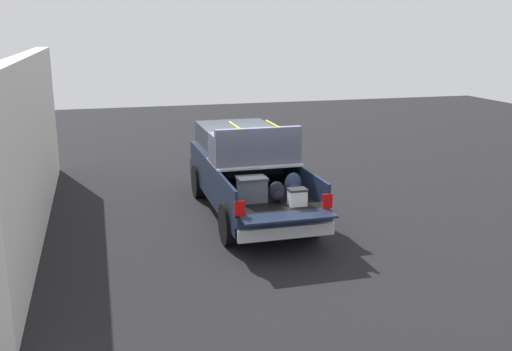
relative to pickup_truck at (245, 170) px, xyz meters
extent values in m
plane|color=black|center=(-0.38, 0.00, -0.99)|extent=(40.00, 40.00, 0.00)
cube|color=#162138|center=(-0.38, 0.00, -0.36)|extent=(5.50, 1.92, 0.44)
cube|color=black|center=(-1.58, 0.00, -0.12)|extent=(2.80, 1.80, 0.04)
cube|color=#162138|center=(-1.58, 0.93, 0.11)|extent=(2.80, 0.06, 0.50)
cube|color=#162138|center=(-1.58, -0.93, 0.11)|extent=(2.80, 0.06, 0.50)
cube|color=#162138|center=(-0.21, 0.00, 0.11)|extent=(0.06, 1.80, 0.50)
cube|color=#162138|center=(-3.25, 0.00, -0.12)|extent=(0.55, 1.80, 0.04)
cube|color=#B2B2B7|center=(-0.80, 0.00, 0.38)|extent=(1.25, 1.92, 0.04)
cube|color=#162138|center=(0.97, 0.00, 0.11)|extent=(2.30, 1.92, 0.50)
cube|color=#2D3842|center=(0.87, 0.00, 0.65)|extent=(1.94, 1.76, 0.59)
cube|color=#162138|center=(2.32, 0.00, 0.05)|extent=(0.40, 1.82, 0.38)
cube|color=#B2B2B7|center=(-3.10, 0.00, -0.46)|extent=(0.24, 1.92, 0.24)
cube|color=red|center=(-3.00, 0.88, 0.04)|extent=(0.06, 0.20, 0.28)
cube|color=red|center=(-3.00, -0.88, 0.04)|extent=(0.06, 0.20, 0.28)
cylinder|color=black|center=(1.37, 0.88, -0.56)|extent=(0.86, 0.30, 0.86)
cylinder|color=black|center=(1.37, -0.88, -0.56)|extent=(0.86, 0.30, 0.86)
cylinder|color=black|center=(-2.13, 0.88, -0.56)|extent=(0.86, 0.30, 0.86)
cylinder|color=black|center=(-2.13, -0.88, -0.56)|extent=(0.86, 0.30, 0.86)
cube|color=#474C56|center=(-2.18, 0.42, 0.12)|extent=(0.40, 0.55, 0.45)
cube|color=#31353C|center=(-2.18, 0.42, 0.37)|extent=(0.44, 0.59, 0.05)
ellipsoid|color=black|center=(-2.30, -0.07, 0.10)|extent=(0.20, 0.33, 0.41)
ellipsoid|color=black|center=(-2.41, -0.07, 0.04)|extent=(0.09, 0.23, 0.18)
ellipsoid|color=#283351|center=(-2.03, -0.51, 0.14)|extent=(0.20, 0.37, 0.50)
ellipsoid|color=#283351|center=(-2.14, -0.51, 0.07)|extent=(0.09, 0.26, 0.22)
cube|color=white|center=(-2.68, -0.38, 0.05)|extent=(0.26, 0.34, 0.30)
cube|color=#262628|center=(-2.68, -0.38, 0.22)|extent=(0.28, 0.36, 0.04)
cube|color=#4C5166|center=(-0.80, 0.00, 0.61)|extent=(0.93, 1.92, 0.42)
cube|color=#4C5166|center=(-1.19, 0.00, 1.02)|extent=(0.16, 1.92, 0.40)
cube|color=#4C5166|center=(-0.75, 0.86, 0.93)|extent=(0.69, 0.20, 0.22)
cube|color=#4C5166|center=(-0.75, -0.86, 0.93)|extent=(0.69, 0.20, 0.22)
cube|color=yellow|center=(-0.80, 0.43, 1.23)|extent=(1.03, 0.03, 0.02)
cube|color=yellow|center=(-0.80, -0.43, 1.23)|extent=(1.03, 0.03, 0.02)
cube|color=silver|center=(-0.02, 4.75, 0.88)|extent=(10.97, 0.36, 3.74)
camera|label=1|loc=(-12.95, 3.30, 3.31)|focal=40.42mm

